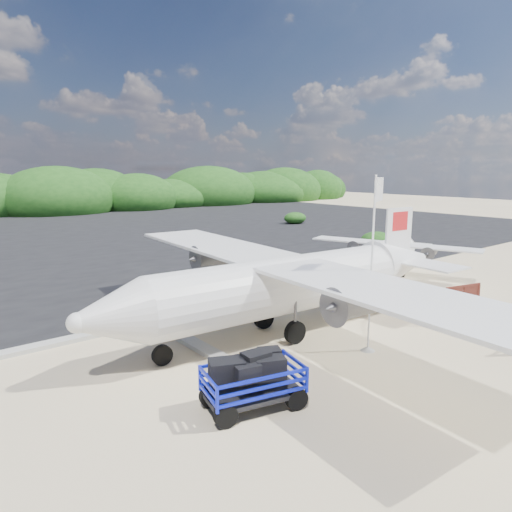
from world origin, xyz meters
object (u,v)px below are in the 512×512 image
at_px(crew_b, 332,289).
at_px(aircraft_large, 235,234).
at_px(signboard, 460,322).
at_px(flagpole, 367,351).
at_px(crew_a, 168,295).
at_px(baggage_cart, 253,408).

height_order(crew_b, aircraft_large, aircraft_large).
bearing_deg(signboard, flagpole, -171.15).
relative_size(signboard, crew_b, 0.99).
height_order(flagpole, signboard, flagpole).
height_order(signboard, crew_b, crew_b).
bearing_deg(aircraft_large, flagpole, 67.04).
relative_size(signboard, crew_a, 1.05).
relative_size(flagpole, signboard, 3.07).
bearing_deg(aircraft_large, crew_a, 51.62).
bearing_deg(signboard, aircraft_large, 87.63).
bearing_deg(baggage_cart, crew_a, 90.50).
bearing_deg(baggage_cart, crew_b, 42.46).
relative_size(baggage_cart, aircraft_large, 0.15).
distance_m(baggage_cart, crew_a, 7.91).
bearing_deg(crew_b, signboard, 126.46).
distance_m(crew_a, crew_b, 6.69).
bearing_deg(flagpole, baggage_cart, -174.44).
xyz_separation_m(crew_a, aircraft_large, (15.98, 17.33, -0.88)).
relative_size(crew_a, aircraft_large, 0.10).
xyz_separation_m(baggage_cart, signboard, (10.16, 0.00, 0.00)).
relative_size(baggage_cart, crew_b, 1.40).
bearing_deg(aircraft_large, baggage_cart, 58.91).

